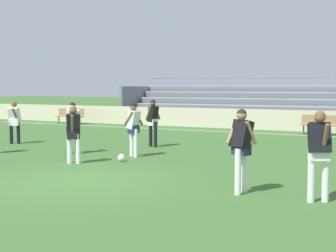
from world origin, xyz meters
The scene contains 14 objects.
ground_plane centered at (0.00, 0.00, 0.00)m, with size 160.00×160.00×0.00m, color #3D662D.
field_line_sideline centered at (0.00, 12.86, 0.00)m, with size 44.00×0.12×0.01m, color white.
sideline_wall centered at (0.00, 14.79, 0.52)m, with size 48.00×0.16×1.03m, color beige.
bleacher_stand centered at (1.55, 17.51, 1.20)m, with size 21.07×3.93×2.80m.
bench_near_wall_gap centered at (-10.97, 13.36, 0.55)m, with size 1.80×0.40×0.90m.
bench_centre_sideline centered at (3.29, 13.36, 0.55)m, with size 1.80×0.40×0.90m.
player_white_pressing_high centered at (-0.85, 3.81, 0.99)m, with size 0.50×0.47×1.66m.
player_dark_trailing_run centered at (-1.69, 1.92, 0.96)m, with size 0.48×0.63×1.63m.
player_white_dropping_back centered at (-6.66, 4.66, 0.96)m, with size 0.48×0.63×1.62m.
player_dark_overlapping centered at (3.72, 0.43, 1.03)m, with size 0.60×0.49×1.72m.
player_dark_on_ball centered at (-1.49, 6.22, 1.02)m, with size 0.43×0.46×1.70m.
player_dark_wide_left centered at (5.24, 0.39, 1.03)m, with size 0.50×0.59×1.72m.
player_white_challenging centered at (-2.96, 3.50, 0.99)m, with size 0.52×0.66×1.67m.
soccer_ball centered at (-0.67, 2.81, 0.11)m, with size 0.22×0.22×0.22m, color white.
Camera 1 is at (6.65, -8.61, 2.15)m, focal length 50.21 mm.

